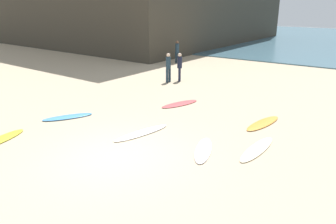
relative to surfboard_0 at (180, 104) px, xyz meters
name	(u,v)px	position (x,y,z in m)	size (l,w,h in m)	color
ground_plane	(116,156)	(1.28, -5.55, -0.03)	(120.00, 120.00, 0.00)	tan
ocean_water	(336,40)	(1.28, 33.07, 0.01)	(120.00, 40.00, 0.08)	#426675
surfboard_0	(180,104)	(0.00, 0.00, 0.00)	(0.56, 1.99, 0.06)	#D54A4D
surfboard_1	(68,117)	(-2.73, -4.12, 0.01)	(0.52, 1.96, 0.08)	#4E99DE
surfboard_2	(263,123)	(4.00, -0.30, 0.00)	(0.53, 2.19, 0.07)	orange
surfboard_3	(203,150)	(3.29, -3.70, 0.00)	(0.49, 1.94, 0.06)	white
surfboard_4	(1,139)	(-2.75, -6.89, 0.00)	(0.54, 1.93, 0.07)	yellow
surfboard_5	(257,149)	(4.64, -2.66, 0.00)	(0.50, 2.31, 0.06)	#F9E6BD
surfboard_6	(142,133)	(0.79, -3.70, 0.00)	(0.49, 2.34, 0.07)	white
beachgoer_near	(177,51)	(-6.07, 8.97, 0.90)	(0.34, 0.28, 1.68)	#1E3342
beachgoer_mid	(180,66)	(-2.56, 3.90, 0.89)	(0.38, 0.38, 1.65)	#191E33
beachgoer_far	(168,66)	(-2.95, 3.32, 0.90)	(0.33, 0.34, 1.68)	#1E3342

